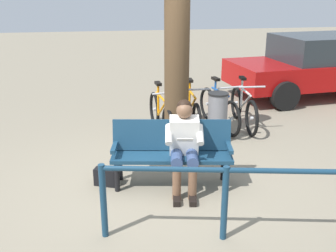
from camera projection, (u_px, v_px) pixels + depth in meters
name	position (u px, v px, depth m)	size (l,w,h in m)	color
ground_plane	(156.00, 184.00, 5.52)	(40.00, 40.00, 0.00)	gray
bench	(172.00, 148.00, 5.39)	(1.66, 0.74, 0.87)	navy
person_reading	(184.00, 142.00, 5.18)	(0.53, 0.81, 1.20)	white
handbag	(106.00, 177.00, 5.45)	(0.30, 0.14, 0.24)	black
tree_trunk	(177.00, 52.00, 6.42)	(0.41, 0.41, 3.16)	#4C3823
litter_bin	(217.00, 117.00, 6.88)	(0.35, 0.35, 0.87)	slate
bicycle_black	(244.00, 108.00, 7.65)	(0.48, 1.68, 0.94)	black
bicycle_silver	(219.00, 109.00, 7.60)	(0.48, 1.67, 0.94)	black
bicycle_purple	(191.00, 111.00, 7.48)	(0.48, 1.68, 0.94)	black
bicycle_green	(161.00, 116.00, 7.23)	(0.48, 1.68, 0.94)	black
railing_fence	(225.00, 191.00, 4.13)	(2.57, 0.59, 0.85)	navy
parked_car	(319.00, 64.00, 9.72)	(4.36, 2.36, 1.47)	#A50C0C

